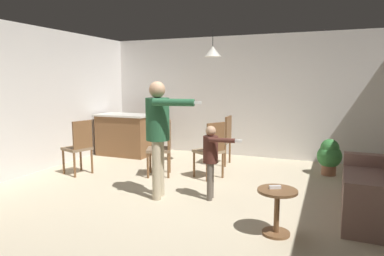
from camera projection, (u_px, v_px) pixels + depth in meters
ground at (184, 199)px, 4.97m from camera, size 7.68×7.68×0.00m
wall_back at (241, 97)px, 7.71m from camera, size 6.40×0.10×2.70m
wall_left at (17, 101)px, 5.98m from camera, size 0.10×6.40×2.70m
kitchen_counter at (124, 135)px, 7.82m from camera, size 1.26×0.66×0.95m
side_table_by_couch at (277, 206)px, 3.77m from camera, size 0.44×0.44×0.52m
person_adult at (159, 127)px, 4.88m from camera, size 0.87×0.49×1.70m
person_child at (211, 154)px, 4.86m from camera, size 0.58×0.31×1.07m
dining_chair_by_counter at (223, 138)px, 6.94m from camera, size 0.43×0.43×1.00m
dining_chair_near_wall at (163, 146)px, 6.12m from camera, size 0.55×0.55×1.00m
dining_chair_centre_back at (79, 145)px, 6.19m from camera, size 0.52×0.52×1.00m
dining_chair_spare at (211, 148)px, 5.93m from camera, size 0.57×0.57×1.00m
potted_plant_corner at (329, 155)px, 6.18m from camera, size 0.43×0.43×0.66m
spare_remote_on_table at (275, 187)px, 3.77m from camera, size 0.13×0.09×0.04m
ceiling_light_pendant at (213, 51)px, 6.36m from camera, size 0.32×0.32×0.55m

